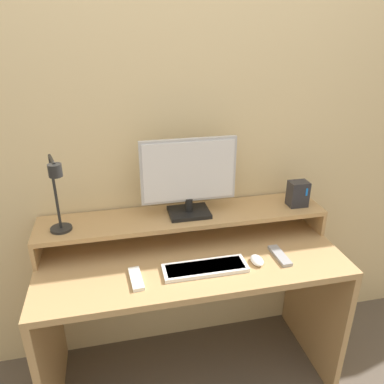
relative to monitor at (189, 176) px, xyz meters
The scene contains 10 objects.
wall_back 0.24m from the monitor, 98.21° to the left, with size 6.00×0.05×2.50m.
desk 0.56m from the monitor, 98.29° to the right, with size 1.38×0.58×0.74m.
monitor_shelf 0.22m from the monitor, behind, with size 1.38×0.26×0.13m.
monitor is the anchor object (origin of this frame).
desk_lamp 0.58m from the monitor, behind, with size 0.10×0.19×0.35m.
router_dock 0.57m from the monitor, ahead, with size 0.09×0.07×0.13m.
keyboard 0.42m from the monitor, 87.59° to the right, with size 0.37×0.12×0.02m.
mouse 0.49m from the monitor, 48.17° to the right, with size 0.05×0.09×0.03m.
remote_control 0.52m from the monitor, 134.98° to the right, with size 0.06×0.15×0.02m.
remote_secondary 0.55m from the monitor, 34.89° to the right, with size 0.05×0.16×0.02m.
Camera 1 is at (-0.31, -1.13, 1.70)m, focal length 35.00 mm.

